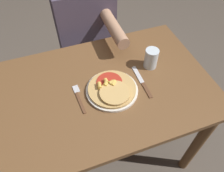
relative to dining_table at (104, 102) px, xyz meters
The scene contains 8 objects.
ground_plane 0.63m from the dining_table, ahead, with size 8.00×8.00×0.00m, color brown.
dining_table is the anchor object (origin of this frame).
plate 0.15m from the dining_table, 51.08° to the right, with size 0.26×0.26×0.01m.
pizza 0.17m from the dining_table, 55.13° to the right, with size 0.23×0.23×0.04m.
fork 0.19m from the dining_table, behind, with size 0.03×0.18×0.00m.
knife 0.24m from the dining_table, 10.93° to the right, with size 0.02×0.22×0.00m.
drinking_glass 0.35m from the dining_table, 11.11° to the left, with size 0.07×0.07×0.11m.
person_diner 0.56m from the dining_table, 84.09° to the left, with size 0.37×0.52×1.18m.
Camera 1 is at (-0.19, -0.66, 1.61)m, focal length 35.00 mm.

